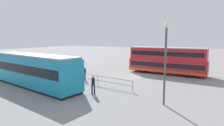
{
  "coord_description": "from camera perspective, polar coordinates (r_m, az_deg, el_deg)",
  "views": [
    {
      "loc": [
        -9.39,
        23.09,
        5.13
      ],
      "look_at": [
        1.82,
        2.36,
        1.97
      ],
      "focal_mm": 29.24,
      "sensor_mm": 36.0,
      "label": 1
    }
  ],
  "objects": [
    {
      "name": "ground_plane",
      "position": [
        25.45,
        6.17,
        -4.04
      ],
      "size": [
        160.0,
        160.0,
        0.0
      ],
      "primitive_type": "plane",
      "color": "gray"
    },
    {
      "name": "street_lamp",
      "position": [
        14.34,
        16.35,
        1.61
      ],
      "size": [
        0.36,
        0.36,
        6.27
      ],
      "color": "#4C4C51",
      "rests_on": "ground"
    },
    {
      "name": "pedestrian_crossing",
      "position": [
        16.91,
        -5.9,
        -6.39
      ],
      "size": [
        0.44,
        0.44,
        1.8
      ],
      "color": "black",
      "rests_on": "ground"
    },
    {
      "name": "tram_yellow",
      "position": [
        21.63,
        -23.84,
        -1.87
      ],
      "size": [
        13.75,
        4.62,
        3.47
      ],
      "color": "teal",
      "rests_on": "ground"
    },
    {
      "name": "double_decker_bus",
      "position": [
        27.59,
        16.72,
        0.76
      ],
      "size": [
        10.98,
        3.25,
        3.9
      ],
      "color": "red",
      "rests_on": "ground"
    },
    {
      "name": "info_sign",
      "position": [
        22.78,
        -13.71,
        -1.5
      ],
      "size": [
        0.95,
        0.15,
        2.36
      ],
      "color": "slate",
      "rests_on": "ground"
    },
    {
      "name": "pedestrian_railing",
      "position": [
        20.3,
        -4.47,
        -4.86
      ],
      "size": [
        8.84,
        1.2,
        1.08
      ],
      "color": "gray",
      "rests_on": "ground"
    },
    {
      "name": "pedestrian_near_railing",
      "position": [
        22.91,
        -8.52,
        -3.02
      ],
      "size": [
        0.42,
        0.42,
        1.62
      ],
      "color": "black",
      "rests_on": "ground"
    }
  ]
}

